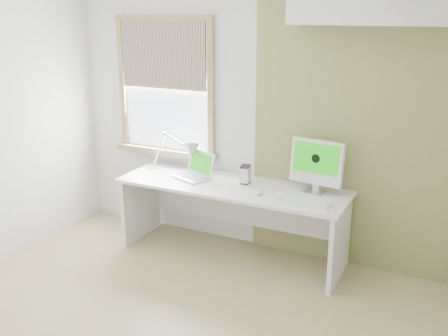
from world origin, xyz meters
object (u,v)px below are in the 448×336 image
Objects in this scene: laptop at (195,171)px; external_drive at (245,174)px; desk at (234,202)px; desk_lamp at (184,153)px; imac at (317,163)px.

laptop is 2.56× the size of external_drive.
external_drive is at bearing 34.06° from desk.
imac reaches higher than desk_lamp.
imac is (1.36, 0.02, 0.07)m from desk_lamp.
desk_lamp is at bearing 172.00° from desk.
laptop is at bearing -173.26° from external_drive.
external_drive is at bearing -176.48° from imac.
laptop is at bearing -26.22° from desk_lamp.
desk_lamp is 0.69m from external_drive.
imac reaches higher than external_drive.
laptop reaches higher than desk.
desk is 0.72m from desk_lamp.
imac is at bearing 7.44° from desk.
desk is 0.49m from laptop.
desk_lamp is (-0.60, 0.08, 0.40)m from desk.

